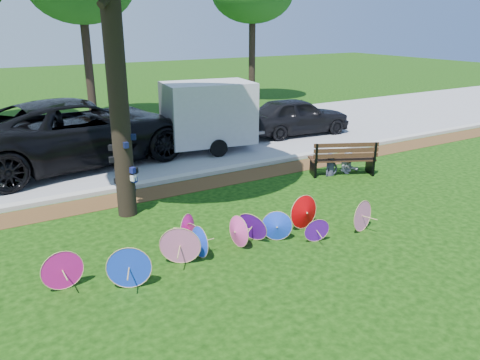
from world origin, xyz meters
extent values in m
plane|color=black|center=(0.00, 0.00, 0.00)|extent=(90.00, 90.00, 0.00)
cube|color=#472D16|center=(0.00, 4.50, 0.01)|extent=(90.00, 1.00, 0.01)
cube|color=#B7B5AD|center=(0.00, 5.20, 0.06)|extent=(90.00, 0.30, 0.12)
cube|color=gray|center=(0.00, 9.35, 0.01)|extent=(90.00, 8.00, 0.01)
cylinder|color=black|center=(-1.75, 3.46, 3.13)|extent=(0.44, 0.44, 6.26)
cone|color=#6611BC|center=(0.07, 0.73, 0.35)|extent=(0.61, 0.76, 0.70)
cone|color=#D41684|center=(-1.12, 1.30, 0.32)|extent=(0.58, 0.52, 0.64)
cone|color=#F1439F|center=(-1.03, 1.08, 0.29)|extent=(0.41, 0.63, 0.57)
cone|color=#F1439F|center=(-0.36, 0.67, 0.33)|extent=(0.20, 0.67, 0.67)
cone|color=blue|center=(-2.71, 0.30, 0.39)|extent=(0.77, 0.39, 0.78)
cone|color=#D41684|center=(-3.72, 0.84, 0.36)|extent=(0.73, 0.12, 0.72)
cone|color=blue|center=(-1.24, 0.66, 0.32)|extent=(0.17, 0.64, 0.64)
cone|color=#6611BC|center=(1.17, 0.03, 0.28)|extent=(0.58, 0.31, 0.56)
cone|color=pink|center=(-1.62, 0.61, 0.40)|extent=(0.79, 0.58, 0.80)
cone|color=#C80306|center=(1.38, 0.65, 0.39)|extent=(0.79, 0.25, 0.78)
cone|color=blue|center=(0.49, 0.47, 0.32)|extent=(0.62, 0.47, 0.65)
cone|color=pink|center=(2.37, -0.02, 0.35)|extent=(0.72, 0.30, 0.71)
imported|color=black|center=(-1.65, 8.34, 1.04)|extent=(7.87, 4.43, 2.08)
imported|color=black|center=(6.72, 8.09, 0.74)|extent=(4.52, 2.19, 1.49)
cube|color=silver|center=(2.59, 7.68, 1.34)|extent=(3.22, 2.28, 2.69)
imported|color=#353648|center=(4.40, 3.27, 0.65)|extent=(0.49, 0.33, 1.30)
imported|color=#B6B4BE|center=(5.10, 3.27, 0.65)|extent=(0.77, 0.70, 1.30)
cylinder|color=black|center=(0.21, 14.45, 2.50)|extent=(0.36, 0.36, 5.00)
cylinder|color=black|center=(9.44, 15.85, 2.50)|extent=(0.36, 0.36, 5.00)
camera|label=1|loc=(-4.68, -6.78, 4.39)|focal=35.00mm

